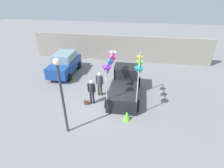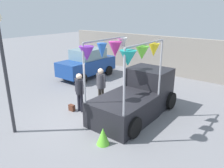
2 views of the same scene
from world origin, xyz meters
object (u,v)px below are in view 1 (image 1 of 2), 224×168
object	(u,v)px
street_lamp	(61,88)
handbag	(86,103)
person_customer	(92,90)
person_vendor	(100,82)
vendor_truck	(125,84)
folded_kite_bundle_lime	(127,116)
parked_car	(65,64)

from	to	relation	value
street_lamp	handbag	bearing A→B (deg)	83.57
person_customer	person_vendor	world-z (taller)	person_vendor
person_customer	person_vendor	bearing A→B (deg)	74.72
vendor_truck	handbag	xyz separation A→B (m)	(-2.36, -1.60, -0.77)
folded_kite_bundle_lime	street_lamp	bearing A→B (deg)	-154.99
person_vendor	folded_kite_bundle_lime	bearing A→B (deg)	-47.81
parked_car	person_vendor	distance (m)	4.86
person_customer	street_lamp	xyz separation A→B (m)	(-0.63, -2.72, 1.66)
parked_car	street_lamp	bearing A→B (deg)	-66.83
person_customer	handbag	world-z (taller)	person_customer
vendor_truck	folded_kite_bundle_lime	xyz separation A→B (m)	(0.41, -2.70, -0.61)
person_customer	folded_kite_bundle_lime	size ratio (longest dim) A/B	2.89
street_lamp	person_customer	bearing A→B (deg)	76.88
vendor_truck	person_vendor	distance (m)	1.77
person_customer	street_lamp	distance (m)	3.25
folded_kite_bundle_lime	parked_car	bearing A→B (deg)	138.06
person_vendor	vendor_truck	bearing A→B (deg)	11.46
person_customer	street_lamp	bearing A→B (deg)	-103.12
handbag	folded_kite_bundle_lime	distance (m)	2.98
person_customer	person_vendor	distance (m)	1.09
vendor_truck	street_lamp	xyz separation A→B (m)	(-2.64, -4.12, 1.81)
person_customer	folded_kite_bundle_lime	world-z (taller)	person_customer
person_vendor	folded_kite_bundle_lime	distance (m)	3.27
person_vendor	folded_kite_bundle_lime	xyz separation A→B (m)	(2.13, -2.35, -0.79)
person_customer	handbag	xyz separation A→B (m)	(-0.35, -0.20, -0.91)
parked_car	street_lamp	distance (m)	7.57
parked_car	street_lamp	world-z (taller)	street_lamp
person_vendor	street_lamp	distance (m)	4.21
parked_car	person_vendor	world-z (taller)	parked_car
person_vendor	street_lamp	world-z (taller)	street_lamp
person_vendor	folded_kite_bundle_lime	world-z (taller)	person_vendor
person_vendor	parked_car	bearing A→B (deg)	141.90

